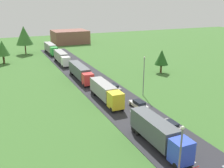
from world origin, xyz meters
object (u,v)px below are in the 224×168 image
(tree_oak, at_px, (2,48))
(tree_birch, at_px, (24,35))
(truck_lead, at_px, (158,132))
(truck_fourth, at_px, (62,57))
(truck_fifth, at_px, (51,48))
(distant_building, at_px, (70,37))
(car_third, at_px, (139,104))
(tree_maple, at_px, (162,57))
(car_fourth, at_px, (114,87))
(lamppost_second, at_px, (144,74))
(lamppost_lead, at_px, (180,159))
(car_second, at_px, (170,125))
(truck_third, at_px, (80,72))
(truck_second, at_px, (106,92))

(tree_oak, xyz_separation_m, tree_birch, (8.21, 13.07, 2.07))
(truck_lead, bearing_deg, tree_oak, 105.56)
(truck_fourth, bearing_deg, tree_birch, 112.62)
(truck_fifth, distance_m, distant_building, 26.16)
(car_third, height_order, tree_oak, tree_oak)
(truck_fourth, relative_size, tree_oak, 1.76)
(truck_fourth, xyz_separation_m, tree_birch, (-8.82, 21.17, 4.89))
(tree_maple, bearing_deg, car_third, -133.41)
(truck_fourth, height_order, distant_building, distant_building)
(truck_fifth, distance_m, car_fourth, 48.63)
(lamppost_second, bearing_deg, lamppost_lead, -114.18)
(car_second, height_order, tree_oak, tree_oak)
(lamppost_second, relative_size, distant_building, 0.53)
(car_third, xyz_separation_m, lamppost_lead, (-7.88, -21.62, 3.73))
(truck_third, relative_size, distant_building, 0.90)
(truck_lead, xyz_separation_m, tree_birch, (-9.15, 75.43, 4.84))
(truck_second, xyz_separation_m, car_fourth, (4.28, 5.45, -1.33))
(truck_second, bearing_deg, lamppost_lead, -97.48)
(car_fourth, height_order, tree_birch, tree_birch)
(truck_lead, xyz_separation_m, tree_oak, (-17.37, 62.36, 2.77))
(lamppost_lead, height_order, lamppost_second, lamppost_second)
(car_second, bearing_deg, lamppost_lead, -123.85)
(car_third, height_order, tree_birch, tree_birch)
(truck_fifth, relative_size, car_third, 2.99)
(truck_fourth, xyz_separation_m, lamppost_lead, (-3.34, -63.19, 2.43))
(car_fourth, xyz_separation_m, tree_maple, (18.29, 8.19, 3.61))
(truck_fifth, distance_m, lamppost_second, 54.60)
(car_third, bearing_deg, car_second, -88.49)
(truck_lead, xyz_separation_m, distant_building, (13.40, 94.56, 0.81))
(tree_oak, bearing_deg, car_second, -69.75)
(car_third, xyz_separation_m, tree_birch, (-13.36, 62.75, 6.20))
(truck_third, relative_size, car_second, 3.64)
(lamppost_lead, bearing_deg, truck_fifth, 87.57)
(truck_third, distance_m, truck_fifth, 37.19)
(truck_lead, relative_size, tree_oak, 1.58)
(truck_lead, xyz_separation_m, truck_fourth, (-0.33, 54.26, -0.05))
(tree_oak, bearing_deg, car_third, -66.52)
(car_second, bearing_deg, tree_birch, 100.67)
(truck_second, bearing_deg, tree_birch, 99.03)
(truck_second, relative_size, tree_maple, 1.87)
(truck_fourth, xyz_separation_m, lamppost_second, (8.94, -35.85, 2.59))
(tree_birch, bearing_deg, tree_maple, -53.91)
(truck_third, bearing_deg, car_second, -81.80)
(car_fourth, relative_size, lamppost_second, 0.54)
(car_fourth, bearing_deg, truck_second, -128.16)
(truck_fifth, relative_size, tree_oak, 1.84)
(truck_fifth, xyz_separation_m, tree_birch, (-8.93, 3.20, 4.87))
(lamppost_lead, distance_m, tree_oak, 72.60)
(truck_lead, height_order, distant_building, distant_building)
(truck_fourth, bearing_deg, car_fourth, -81.53)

